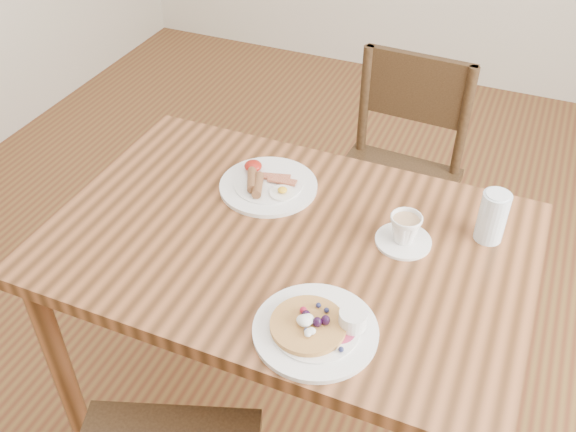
% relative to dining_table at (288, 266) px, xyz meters
% --- Properties ---
extents(ground, '(5.00, 5.00, 0.00)m').
position_rel_dining_table_xyz_m(ground, '(0.00, 0.00, -0.65)').
color(ground, '#5D301A').
rests_on(ground, ground).
extents(dining_table, '(1.20, 0.80, 0.75)m').
position_rel_dining_table_xyz_m(dining_table, '(0.00, 0.00, 0.00)').
color(dining_table, brown).
rests_on(dining_table, ground).
extents(chair_far, '(0.44, 0.44, 0.88)m').
position_rel_dining_table_xyz_m(chair_far, '(0.10, 0.74, -0.16)').
color(chair_far, '#3C2816').
rests_on(chair_far, ground).
extents(pancake_plate, '(0.27, 0.27, 0.06)m').
position_rel_dining_table_xyz_m(pancake_plate, '(0.18, -0.26, 0.11)').
color(pancake_plate, white).
rests_on(pancake_plate, dining_table).
extents(breakfast_plate, '(0.27, 0.27, 0.04)m').
position_rel_dining_table_xyz_m(breakfast_plate, '(-0.14, 0.17, 0.11)').
color(breakfast_plate, white).
rests_on(breakfast_plate, dining_table).
extents(teacup_saucer, '(0.14, 0.14, 0.08)m').
position_rel_dining_table_xyz_m(teacup_saucer, '(0.27, 0.10, 0.13)').
color(teacup_saucer, white).
rests_on(teacup_saucer, dining_table).
extents(water_glass, '(0.07, 0.07, 0.14)m').
position_rel_dining_table_xyz_m(water_glass, '(0.46, 0.20, 0.17)').
color(water_glass, silver).
rests_on(water_glass, dining_table).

